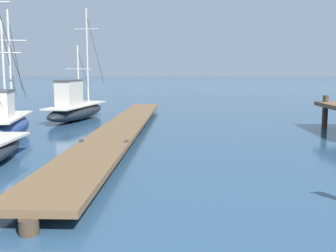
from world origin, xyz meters
TOP-DOWN VIEW (x-y plane):
  - floating_dock at (-4.20, 16.18)m, footprint 2.35×23.44m
  - fishing_boat_0 at (-7.98, 21.42)m, footprint 2.54×8.60m
  - fishing_boat_2 at (-9.12, 14.64)m, footprint 2.75×6.62m

SIDE VIEW (x-z plane):
  - floating_dock at x=-4.20m, z-range 0.10..0.63m
  - fishing_boat_2 at x=-9.12m, z-range -2.15..3.52m
  - fishing_boat_0 at x=-7.98m, z-range -2.69..4.14m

